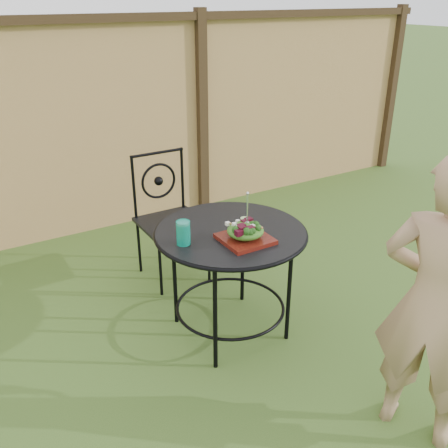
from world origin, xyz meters
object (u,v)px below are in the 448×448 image
at_px(patio_table, 231,251).
at_px(diner, 437,306).
at_px(salad_plate, 245,239).
at_px(patio_chair, 169,214).

height_order(patio_table, diner, diner).
distance_m(patio_table, diner, 1.23).
relative_size(patio_table, salad_plate, 3.42).
relative_size(patio_table, diner, 0.63).
relative_size(patio_table, patio_chair, 0.97).
height_order(diner, salad_plate, diner).
height_order(patio_table, patio_chair, patio_chair).
bearing_deg(diner, salad_plate, -3.54).
distance_m(patio_table, salad_plate, 0.22).
bearing_deg(patio_table, diner, -71.90).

